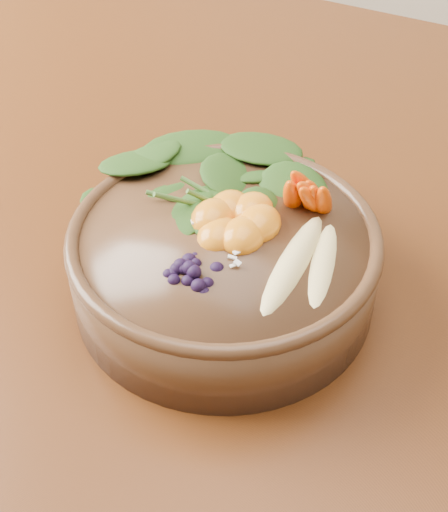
{
  "coord_description": "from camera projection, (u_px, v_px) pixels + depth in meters",
  "views": [
    {
      "loc": [
        0.05,
        -0.56,
        1.19
      ],
      "look_at": [
        -0.15,
        -0.18,
        0.79
      ],
      "focal_mm": 50.0,
      "sensor_mm": 36.0,
      "label": 1
    }
  ],
  "objects": [
    {
      "name": "dining_table",
      "position": [
        430.0,
        298.0,
        0.75
      ],
      "size": [
        1.6,
        0.9,
        0.75
      ],
      "color": "#331C0C",
      "rests_on": "ground"
    },
    {
      "name": "stoneware_bowl",
      "position": [
        224.0,
        265.0,
        0.6
      ],
      "size": [
        0.27,
        0.27,
        0.07
      ],
      "primitive_type": "cylinder",
      "rotation": [
        0.0,
        0.0,
        -0.06
      ],
      "color": "#4E321D",
      "rests_on": "dining_table"
    },
    {
      "name": "kale_heap",
      "position": [
        216.0,
        167.0,
        0.61
      ],
      "size": [
        0.18,
        0.16,
        0.04
      ],
      "primitive_type": null,
      "rotation": [
        0.0,
        0.0,
        -0.06
      ],
      "color": "#264618",
      "rests_on": "stoneware_bowl"
    },
    {
      "name": "carrot_cluster",
      "position": [
        316.0,
        173.0,
        0.58
      ],
      "size": [
        0.06,
        0.06,
        0.07
      ],
      "primitive_type": null,
      "rotation": [
        0.0,
        0.0,
        -0.06
      ],
      "color": "#DF3F00",
      "rests_on": "stoneware_bowl"
    },
    {
      "name": "banana_halves",
      "position": [
        309.0,
        251.0,
        0.54
      ],
      "size": [
        0.07,
        0.14,
        0.02
      ],
      "rotation": [
        0.0,
        0.0,
        -0.06
      ],
      "color": "#E0CC84",
      "rests_on": "stoneware_bowl"
    },
    {
      "name": "mandarin_cluster",
      "position": [
        236.0,
        210.0,
        0.58
      ],
      "size": [
        0.08,
        0.09,
        0.03
      ],
      "primitive_type": null,
      "rotation": [
        0.0,
        0.0,
        -0.06
      ],
      "color": "orange",
      "rests_on": "stoneware_bowl"
    },
    {
      "name": "blueberry_pile",
      "position": [
        190.0,
        257.0,
        0.53
      ],
      "size": [
        0.12,
        0.09,
        0.04
      ],
      "primitive_type": null,
      "rotation": [
        0.0,
        0.0,
        -0.06
      ],
      "color": "black",
      "rests_on": "stoneware_bowl"
    },
    {
      "name": "coconut_flakes",
      "position": [
        214.0,
        244.0,
        0.56
      ],
      "size": [
        0.08,
        0.07,
        0.01
      ],
      "primitive_type": null,
      "rotation": [
        0.0,
        0.0,
        -0.06
      ],
      "color": "white",
      "rests_on": "stoneware_bowl"
    }
  ]
}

